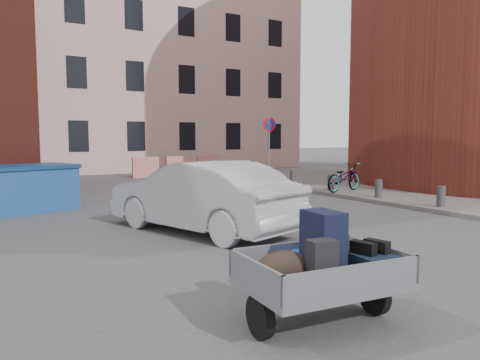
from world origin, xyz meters
TOP-DOWN VIEW (x-y plane):
  - ground at (0.00, 0.00)m, footprint 120.00×120.00m
  - sidewalk at (10.00, 4.00)m, footprint 9.00×24.00m
  - building_pink at (6.00, 22.00)m, footprint 16.00×8.00m
  - no_parking_sign at (6.00, 9.48)m, footprint 0.60×0.09m
  - bollards at (6.00, 3.40)m, footprint 0.22×9.02m
  - barriers at (4.20, 15.00)m, footprint 4.70×0.18m
  - trailer at (-1.65, -3.12)m, footprint 1.67×1.85m
  - dumpster at (-3.79, 6.58)m, footprint 3.26×2.36m
  - silver_car at (-0.66, 1.92)m, footprint 2.88×4.74m
  - bicycle at (6.20, 5.16)m, footprint 1.91×1.06m

SIDE VIEW (x-z plane):
  - ground at x=0.00m, z-range 0.00..0.00m
  - sidewalk at x=10.00m, z-range 0.00..0.12m
  - bollards at x=6.00m, z-range 0.12..0.67m
  - barriers at x=4.20m, z-range 0.00..1.00m
  - bicycle at x=6.20m, z-range 0.12..1.07m
  - trailer at x=-1.65m, z-range 0.01..1.21m
  - dumpster at x=-3.79m, z-range 0.00..1.23m
  - silver_car at x=-0.66m, z-range 0.00..1.48m
  - no_parking_sign at x=6.00m, z-range 0.69..3.34m
  - building_pink at x=6.00m, z-range 0.00..14.00m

